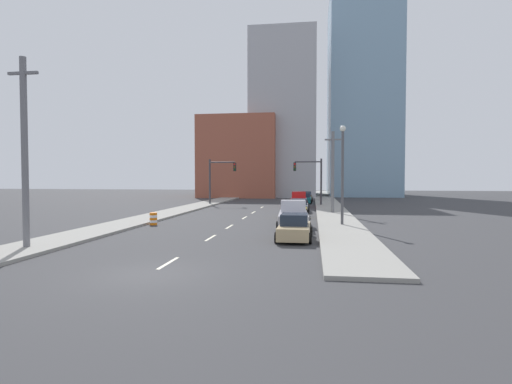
% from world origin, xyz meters
% --- Properties ---
extents(ground_plane, '(200.00, 200.00, 0.00)m').
position_xyz_m(ground_plane, '(0.00, 0.00, 0.00)').
color(ground_plane, '#38383A').
extents(sidewalk_left, '(3.26, 90.40, 0.18)m').
position_xyz_m(sidewalk_left, '(-8.12, 45.20, 0.09)').
color(sidewalk_left, gray).
rests_on(sidewalk_left, ground).
extents(sidewalk_right, '(3.26, 90.40, 0.18)m').
position_xyz_m(sidewalk_right, '(8.12, 45.20, 0.09)').
color(sidewalk_right, gray).
rests_on(sidewalk_right, ground).
extents(lane_stripe_at_2m, '(0.16, 2.40, 0.01)m').
position_xyz_m(lane_stripe_at_2m, '(0.00, 2.00, 0.00)').
color(lane_stripe_at_2m, beige).
rests_on(lane_stripe_at_2m, ground).
extents(lane_stripe_at_9m, '(0.16, 2.40, 0.01)m').
position_xyz_m(lane_stripe_at_9m, '(0.00, 9.12, 0.00)').
color(lane_stripe_at_9m, beige).
rests_on(lane_stripe_at_9m, ground).
extents(lane_stripe_at_15m, '(0.16, 2.40, 0.01)m').
position_xyz_m(lane_stripe_at_15m, '(0.00, 14.64, 0.00)').
color(lane_stripe_at_15m, beige).
rests_on(lane_stripe_at_15m, ground).
extents(lane_stripe_at_21m, '(0.16, 2.40, 0.01)m').
position_xyz_m(lane_stripe_at_21m, '(0.00, 21.23, 0.00)').
color(lane_stripe_at_21m, beige).
rests_on(lane_stripe_at_21m, ground).
extents(lane_stripe_at_27m, '(0.16, 2.40, 0.01)m').
position_xyz_m(lane_stripe_at_27m, '(0.00, 26.70, 0.00)').
color(lane_stripe_at_27m, beige).
rests_on(lane_stripe_at_27m, ground).
extents(lane_stripe_at_34m, '(0.16, 2.40, 0.01)m').
position_xyz_m(lane_stripe_at_34m, '(0.00, 33.94, 0.00)').
color(lane_stripe_at_34m, beige).
rests_on(lane_stripe_at_34m, ground).
extents(building_brick_left, '(14.00, 16.00, 14.67)m').
position_xyz_m(building_brick_left, '(-7.36, 61.52, 7.34)').
color(building_brick_left, '#9E513D').
rests_on(building_brick_left, ground).
extents(building_office_center, '(12.00, 20.00, 30.25)m').
position_xyz_m(building_office_center, '(0.68, 65.52, 15.12)').
color(building_office_center, '#A8A8AD').
rests_on(building_office_center, ground).
extents(building_glass_right, '(13.00, 20.00, 40.01)m').
position_xyz_m(building_glass_right, '(15.79, 69.52, 20.00)').
color(building_glass_right, '#7A9EB7').
rests_on(building_glass_right, ground).
extents(traffic_signal_left, '(3.66, 0.35, 6.04)m').
position_xyz_m(traffic_signal_left, '(-6.40, 37.30, 3.87)').
color(traffic_signal_left, '#38383D').
rests_on(traffic_signal_left, ground).
extents(traffic_signal_right, '(3.66, 0.35, 6.04)m').
position_xyz_m(traffic_signal_right, '(6.16, 37.30, 3.87)').
color(traffic_signal_right, '#38383D').
rests_on(traffic_signal_right, ground).
extents(utility_pole_left_near, '(1.60, 0.32, 9.62)m').
position_xyz_m(utility_pole_left_near, '(-8.15, 3.93, 4.93)').
color(utility_pole_left_near, slate).
rests_on(utility_pole_left_near, ground).
extents(utility_pole_right_mid, '(1.60, 0.32, 8.18)m').
position_xyz_m(utility_pole_right_mid, '(8.05, 26.00, 4.21)').
color(utility_pole_right_mid, slate).
rests_on(utility_pole_right_mid, ground).
extents(traffic_barrel, '(0.56, 0.56, 0.95)m').
position_xyz_m(traffic_barrel, '(-5.98, 14.83, 0.47)').
color(traffic_barrel, orange).
rests_on(traffic_barrel, ground).
extents(street_lamp, '(0.44, 0.44, 7.45)m').
position_xyz_m(street_lamp, '(8.26, 15.82, 4.37)').
color(street_lamp, '#4C4C51').
rests_on(street_lamp, ground).
extents(sedan_tan, '(2.08, 4.35, 1.52)m').
position_xyz_m(sedan_tan, '(5.04, 9.15, 0.68)').
color(sedan_tan, tan).
rests_on(sedan_tan, ground).
extents(pickup_truck_silver, '(2.56, 5.79, 1.93)m').
position_xyz_m(pickup_truck_silver, '(4.69, 15.11, 0.79)').
color(pickup_truck_silver, '#B2B2BC').
rests_on(pickup_truck_silver, ground).
extents(sedan_yellow, '(2.29, 4.63, 1.37)m').
position_xyz_m(sedan_yellow, '(4.53, 22.00, 0.64)').
color(sedan_yellow, gold).
rests_on(sedan_yellow, ground).
extents(sedan_gray, '(2.19, 4.63, 1.39)m').
position_xyz_m(sedan_gray, '(4.70, 28.03, 0.64)').
color(sedan_gray, slate).
rests_on(sedan_gray, ground).
extents(pickup_truck_red, '(2.37, 6.19, 1.85)m').
position_xyz_m(pickup_truck_red, '(4.40, 35.34, 0.77)').
color(pickup_truck_red, red).
rests_on(pickup_truck_red, ground).
extents(sedan_teal, '(2.18, 4.28, 1.50)m').
position_xyz_m(sedan_teal, '(4.97, 41.64, 0.68)').
color(sedan_teal, '#196B75').
rests_on(sedan_teal, ground).
extents(sedan_brown, '(2.18, 4.59, 1.48)m').
position_xyz_m(sedan_brown, '(5.05, 47.50, 0.67)').
color(sedan_brown, brown).
rests_on(sedan_brown, ground).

